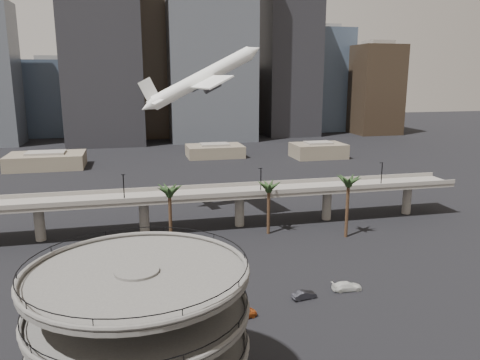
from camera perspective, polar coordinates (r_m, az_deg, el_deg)
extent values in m
cylinder|color=#52504D|center=(51.37, -12.01, -19.15)|extent=(4.40, 4.40, 16.50)
cylinder|color=#52504D|center=(51.49, -12.00, -19.36)|extent=(22.00, 22.00, 0.45)
torus|color=#52504D|center=(51.24, -12.03, -18.91)|extent=(22.20, 22.20, 0.50)
torus|color=black|center=(50.83, -12.07, -18.14)|extent=(21.80, 21.80, 0.10)
cylinder|color=#52504D|center=(49.50, -12.22, -15.43)|extent=(22.00, 22.00, 0.45)
torus|color=#52504D|center=(49.27, -12.25, -14.94)|extent=(22.20, 22.20, 0.50)
torus|color=black|center=(48.91, -12.29, -14.11)|extent=(21.80, 21.80, 0.10)
cylinder|color=#52504D|center=(47.76, -12.45, -11.19)|extent=(22.00, 22.00, 0.45)
torus|color=#52504D|center=(47.57, -12.48, -10.67)|extent=(22.20, 22.20, 0.50)
torus|color=black|center=(47.26, -12.53, -9.77)|extent=(21.80, 21.80, 0.10)
cube|color=gray|center=(106.99, -5.81, -1.89)|extent=(130.00, 9.00, 0.90)
cube|color=gray|center=(102.45, -5.50, -2.03)|extent=(130.00, 0.30, 1.00)
cube|color=gray|center=(111.11, -6.12, -0.87)|extent=(130.00, 0.30, 1.00)
cylinder|color=gray|center=(109.24, -23.25, -4.87)|extent=(2.20, 2.20, 8.00)
cylinder|color=gray|center=(107.38, -11.61, -4.37)|extent=(2.20, 2.20, 8.00)
cylinder|color=gray|center=(109.97, -0.06, -3.69)|extent=(2.20, 2.20, 8.00)
cylinder|color=gray|center=(116.73, 10.53, -2.94)|extent=(2.20, 2.20, 8.00)
cylinder|color=gray|center=(126.99, 19.68, -2.20)|extent=(2.20, 2.20, 8.00)
cylinder|color=black|center=(101.52, -13.98, -0.98)|extent=(0.24, 0.24, 6.00)
cylinder|color=black|center=(105.24, 2.55, -0.12)|extent=(0.24, 0.24, 6.00)
cylinder|color=black|center=(116.81, 16.88, 0.62)|extent=(0.24, 0.24, 6.00)
cylinder|color=#432C1C|center=(96.42, -8.48, -4.80)|extent=(0.70, 0.70, 12.15)
ellipsoid|color=#1D3216|center=(94.69, -8.61, -1.06)|extent=(4.40, 4.40, 2.00)
cylinder|color=#432C1C|center=(104.26, 3.50, -3.72)|extent=(0.70, 0.70, 10.80)
ellipsoid|color=#1D3216|center=(102.77, 3.54, -0.62)|extent=(4.40, 4.40, 2.00)
cylinder|color=#432C1C|center=(104.33, 12.92, -3.51)|extent=(0.70, 0.70, 12.60)
ellipsoid|color=#1D3216|center=(102.69, 13.11, 0.09)|extent=(4.40, 4.40, 2.00)
cube|color=#65584B|center=(193.19, -22.52, 2.18)|extent=(28.00, 18.00, 5.50)
cube|color=gray|center=(192.69, -22.60, 3.10)|extent=(14.00, 9.00, 0.80)
cube|color=#65584B|center=(203.40, -3.09, 3.55)|extent=(24.00, 16.00, 5.00)
cube|color=gray|center=(202.96, -3.10, 4.36)|extent=(12.00, 8.00, 0.80)
cube|color=#65584B|center=(203.91, 9.52, 3.56)|extent=(22.00, 15.00, 6.00)
cube|color=gray|center=(203.41, 9.55, 4.51)|extent=(11.00, 7.50, 0.80)
cube|color=#3C4A5D|center=(296.09, -21.58, 9.26)|extent=(30.00, 30.00, 42.88)
cube|color=gray|center=(295.93, -21.95, 13.62)|extent=(16.50, 16.50, 2.40)
cube|color=black|center=(248.47, -16.52, 15.52)|extent=(38.00, 30.00, 98.27)
cube|color=#2E2419|center=(273.39, -9.65, 13.67)|extent=(28.00, 26.00, 80.40)
cube|color=#4C5159|center=(257.04, -3.65, 16.88)|extent=(45.00, 32.00, 107.20)
cube|color=gray|center=(296.09, 0.15, 9.61)|extent=(24.00, 24.00, 37.52)
cube|color=gray|center=(295.67, 0.15, 13.48)|extent=(13.20, 13.20, 2.40)
cube|color=black|center=(278.12, 6.14, 14.22)|extent=(30.00, 28.00, 84.87)
cube|color=#3C4A5D|center=(306.35, 9.72, 11.88)|extent=(34.00, 30.00, 62.53)
cube|color=gray|center=(307.68, 9.95, 17.93)|extent=(18.70, 16.50, 2.40)
cube|color=#2E2419|center=(294.82, 16.15, 10.50)|extent=(26.00, 26.00, 51.81)
cube|color=gray|center=(295.24, 16.48, 15.75)|extent=(14.30, 14.30, 2.40)
cube|color=gray|center=(309.82, -7.48, 9.31)|extent=(22.00, 22.00, 33.95)
cube|color=gray|center=(309.30, -7.58, 12.67)|extent=(12.10, 12.10, 2.40)
cylinder|color=white|center=(117.65, -4.55, 12.34)|extent=(26.66, 7.98, 15.25)
cone|color=white|center=(122.84, 1.73, 15.50)|extent=(5.20, 4.29, 4.71)
cone|color=white|center=(114.29, -11.14, 8.78)|extent=(4.96, 3.87, 4.35)
cube|color=white|center=(117.46, -4.84, 11.86)|extent=(10.86, 30.20, 3.11)
cube|color=white|center=(114.56, -10.37, 9.43)|extent=(3.88, 10.11, 1.26)
cube|color=white|center=(114.19, -11.02, 10.65)|extent=(5.20, 1.22, 6.27)
cylinder|color=#27272C|center=(122.97, -5.17, 11.41)|extent=(4.86, 2.72, 3.59)
cylinder|color=#27272C|center=(112.68, -3.44, 11.32)|extent=(4.86, 2.72, 3.59)
imported|color=#A14517|center=(71.00, 0.15, -15.95)|extent=(5.15, 3.28, 1.63)
imported|color=black|center=(77.22, 7.82, -13.71)|extent=(4.22, 2.07, 1.33)
imported|color=white|center=(81.19, 12.89, -12.50)|extent=(5.06, 2.24, 1.44)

